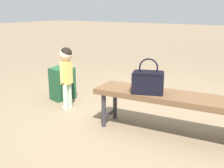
{
  "coord_description": "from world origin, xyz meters",
  "views": [
    {
      "loc": [
        -1.39,
        2.77,
        1.31
      ],
      "look_at": [
        0.26,
        0.16,
        0.45
      ],
      "focal_mm": 44.09,
      "sensor_mm": 36.0,
      "label": 1
    }
  ],
  "objects_px": {
    "backpack_large": "(62,81)",
    "child_standing": "(66,69)",
    "park_bench": "(169,99)",
    "handbag": "(148,81)"
  },
  "relations": [
    {
      "from": "backpack_large",
      "to": "child_standing",
      "type": "bearing_deg",
      "value": 140.69
    },
    {
      "from": "park_bench",
      "to": "handbag",
      "type": "bearing_deg",
      "value": 23.55
    },
    {
      "from": "park_bench",
      "to": "child_standing",
      "type": "height_order",
      "value": "child_standing"
    },
    {
      "from": "handbag",
      "to": "backpack_large",
      "type": "bearing_deg",
      "value": -13.99
    },
    {
      "from": "park_bench",
      "to": "backpack_large",
      "type": "relative_size",
      "value": 3.01
    },
    {
      "from": "park_bench",
      "to": "handbag",
      "type": "distance_m",
      "value": 0.29
    },
    {
      "from": "child_standing",
      "to": "backpack_large",
      "type": "xyz_separation_m",
      "value": [
        0.34,
        -0.28,
        -0.28
      ]
    },
    {
      "from": "handbag",
      "to": "child_standing",
      "type": "distance_m",
      "value": 1.21
    },
    {
      "from": "handbag",
      "to": "backpack_large",
      "type": "relative_size",
      "value": 0.68
    },
    {
      "from": "handbag",
      "to": "child_standing",
      "type": "relative_size",
      "value": 0.45
    }
  ]
}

